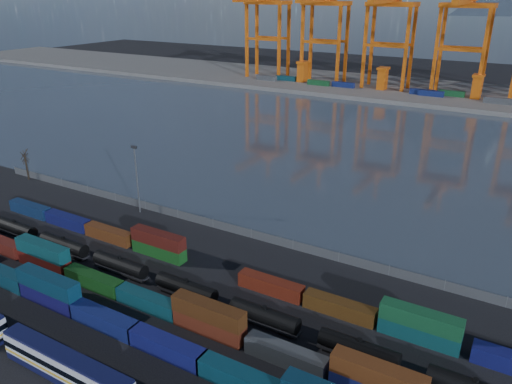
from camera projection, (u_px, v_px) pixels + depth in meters
The scene contains 14 objects.
ground at pixel (167, 303), 85.08m from camera, with size 700.00×700.00×0.00m, color black.
harbor_water at pixel (368, 147), 168.92m from camera, with size 700.00×700.00×0.00m, color #343F4C.
far_quay at pixel (436, 93), 252.39m from camera, with size 700.00×70.00×2.00m, color #514F4C.
passenger_train at pixel (67, 368), 67.13m from camera, with size 74.74×2.81×4.82m.
container_row_south at pixel (124, 325), 76.24m from camera, with size 140.36×2.64×5.63m.
container_row_mid at pixel (139, 295), 83.88m from camera, with size 141.32×2.54×5.41m.
container_row_north at pixel (276, 285), 87.13m from camera, with size 141.69×2.48×5.28m.
tanker_string at pixel (186, 288), 85.94m from camera, with size 105.22×2.62×3.76m.
waterfront_fence at pixel (251, 234), 107.06m from camera, with size 160.12×0.12×2.20m.
bare_tree at pixel (26, 164), 138.77m from camera, with size 2.29×2.38×8.97m.
yard_light_mast at pixel (137, 176), 116.39m from camera, with size 1.60×0.40×16.60m.
gantry_cranes at pixel (427, 16), 236.64m from camera, with size 198.80×45.69×61.87m.
quay_containers at pixel (407, 91), 245.06m from camera, with size 172.58×10.99×2.60m.
straddle_carriers at pixel (428, 82), 243.00m from camera, with size 140.00×7.00×11.10m.
Camera 1 is at (49.32, -54.05, 49.78)m, focal length 35.00 mm.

